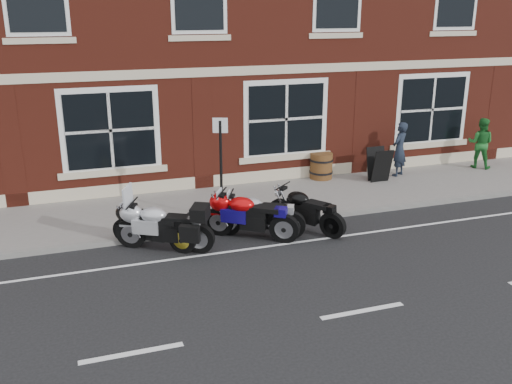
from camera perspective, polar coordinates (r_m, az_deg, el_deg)
ground at (r=12.80m, az=4.08°, el=-5.44°), size 80.00×80.00×0.00m
sidewalk at (r=15.39m, az=-0.22°, el=-1.03°), size 30.00×3.00×0.12m
kerb at (r=14.00m, az=1.84°, el=-3.03°), size 30.00×0.16×0.12m
moto_touring_silver at (r=12.57m, az=-9.41°, el=-3.16°), size 2.01×1.22×1.47m
moto_sport_red at (r=13.00m, az=-0.63°, el=-2.26°), size 1.92×1.41×1.01m
moto_sport_black at (r=12.72m, az=-10.33°, el=-3.30°), size 1.65×1.38×0.91m
moto_sport_silver at (r=13.15m, az=0.18°, el=-2.14°), size 1.97×1.09×0.96m
moto_naked_black at (r=13.53m, az=4.96°, el=-1.65°), size 1.27×1.84×0.95m
pedestrian_left at (r=17.96m, az=14.15°, el=4.18°), size 0.73×0.66×1.66m
pedestrian_right at (r=19.68m, az=21.53°, el=4.58°), size 0.99×0.99×1.62m
a_board_sign at (r=17.32m, az=12.21°, el=2.68°), size 0.61×0.42×1.00m
barrel_planter at (r=17.34m, az=6.54°, el=2.62°), size 0.71×0.71×0.78m
parking_sign at (r=13.58m, az=-3.53°, el=3.01°), size 0.34×0.15×2.52m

